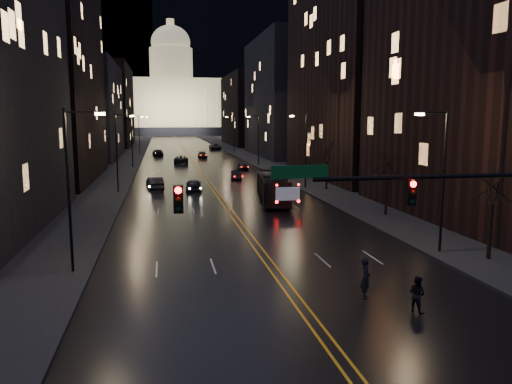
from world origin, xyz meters
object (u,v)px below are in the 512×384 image
pedestrian_b (417,294)px  bus (273,188)px  oncoming_car_b (155,183)px  pedestrian_a (366,278)px  oncoming_car_a (194,185)px  traffic_signal (466,203)px  receding_car_a (236,175)px

pedestrian_b → bus: bearing=-31.0°
oncoming_car_b → pedestrian_a: bearing=97.4°
oncoming_car_a → pedestrian_b: pedestrian_b is taller
bus → pedestrian_a: 27.31m
pedestrian_b → oncoming_car_b: bearing=-14.7°
oncoming_car_b → bus: bearing=128.7°
pedestrian_b → oncoming_car_a: bearing=-20.0°
traffic_signal → bus: bearing=91.9°
pedestrian_b → receding_car_a: bearing=-29.9°
traffic_signal → pedestrian_b: 4.67m
oncoming_car_b → pedestrian_a: 39.98m
bus → pedestrian_a: (-1.62, -27.26, -0.52)m
oncoming_car_b → pedestrian_b: 42.32m
oncoming_car_b → pedestrian_a: (10.21, -38.66, 0.20)m
oncoming_car_b → traffic_signal: bearing=99.6°
oncoming_car_a → pedestrian_a: pedestrian_a is taller
traffic_signal → receding_car_a: bearing=92.2°
bus → oncoming_car_a: (-7.39, 8.97, -0.74)m
receding_car_a → pedestrian_b: (0.85, -48.31, 0.16)m
oncoming_car_a → receding_car_a: 11.98m
oncoming_car_b → receding_car_a: 13.33m
traffic_signal → oncoming_car_a: bearing=101.9°
receding_car_a → pedestrian_b: size_ratio=2.46×
bus → receding_car_a: bus is taller
bus → pedestrian_b: 29.26m
bus → receding_car_a: bearing=100.1°
bus → pedestrian_b: (-0.08, -29.26, -0.69)m
oncoming_car_a → pedestrian_b: size_ratio=2.74×
traffic_signal → pedestrian_a: size_ratio=8.74×
pedestrian_a → pedestrian_b: (1.55, -2.00, -0.17)m
oncoming_car_a → bus: bearing=133.5°
traffic_signal → oncoming_car_b: 44.29m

